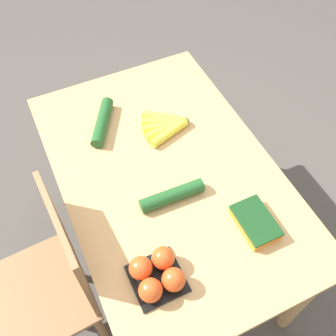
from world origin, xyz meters
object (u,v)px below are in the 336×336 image
at_px(banana_bunch, 166,125).
at_px(chair, 51,284).
at_px(tomato_pack, 157,274).
at_px(cucumber_far, 102,122).
at_px(cucumber_near, 172,195).
at_px(carrot_bag, 255,222).

bearing_deg(banana_bunch, chair, 117.36).
relative_size(tomato_pack, cucumber_far, 0.71).
bearing_deg(cucumber_near, carrot_bag, -135.47).
xyz_separation_m(tomato_pack, carrot_bag, (0.03, -0.40, -0.02)).
bearing_deg(cucumber_far, chair, 138.03).
xyz_separation_m(chair, cucumber_near, (0.01, -0.53, 0.28)).
height_order(tomato_pack, cucumber_near, tomato_pack).
distance_m(tomato_pack, cucumber_near, 0.31).
relative_size(banana_bunch, cucumber_far, 0.86).
relative_size(chair, banana_bunch, 4.53).
xyz_separation_m(banana_bunch, cucumber_near, (-0.33, 0.13, 0.01)).
height_order(carrot_bag, cucumber_far, cucumber_far).
bearing_deg(tomato_pack, cucumber_far, -5.30).
distance_m(banana_bunch, carrot_bag, 0.56).
xyz_separation_m(banana_bunch, carrot_bag, (-0.56, -0.09, 0.01)).
bearing_deg(carrot_bag, tomato_pack, 94.75).
bearing_deg(banana_bunch, cucumber_near, 158.69).
distance_m(cucumber_near, cucumber_far, 0.47).
relative_size(banana_bunch, cucumber_near, 0.83).
relative_size(tomato_pack, cucumber_near, 0.68).
distance_m(chair, carrot_bag, 0.83).
distance_m(chair, banana_bunch, 0.79).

